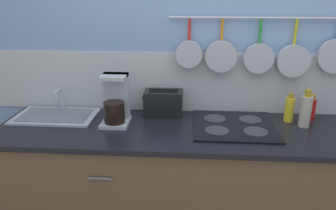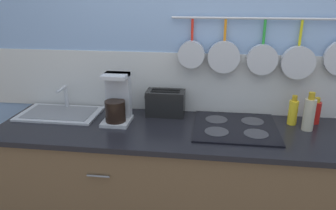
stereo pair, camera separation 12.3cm
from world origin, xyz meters
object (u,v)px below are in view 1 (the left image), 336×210
at_px(coffee_maker, 116,103).
at_px(bottle_cooking_wine, 289,109).
at_px(bottle_hot_sauce, 311,109).
at_px(bottle_olive_oil, 306,111).
at_px(toaster, 163,103).

bearing_deg(coffee_maker, bottle_cooking_wine, 5.36).
bearing_deg(bottle_hot_sauce, bottle_olive_oil, -121.97).
relative_size(toaster, bottle_cooking_wine, 1.43).
distance_m(toaster, bottle_hot_sauce, 1.03).
bearing_deg(toaster, coffee_maker, -151.59).
xyz_separation_m(coffee_maker, bottle_hot_sauce, (1.34, 0.15, -0.06)).
bearing_deg(bottle_hot_sauce, toaster, 179.10).
bearing_deg(bottle_cooking_wine, bottle_olive_oil, -47.94).
height_order(coffee_maker, toaster, coffee_maker).
distance_m(bottle_olive_oil, bottle_hot_sauce, 0.15).
xyz_separation_m(coffee_maker, toaster, (0.31, 0.17, -0.05)).
distance_m(coffee_maker, bottle_cooking_wine, 1.19).
height_order(toaster, bottle_hot_sauce, toaster).
distance_m(toaster, bottle_olive_oil, 0.96).
distance_m(coffee_maker, bottle_olive_oil, 1.26).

